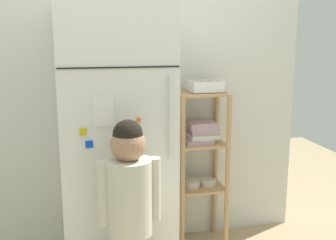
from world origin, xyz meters
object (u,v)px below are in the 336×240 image
at_px(refrigerator, 117,139).
at_px(pantry_shelf_unit, 200,152).
at_px(child_standing, 129,196).
at_px(fruit_bin, 206,87).

bearing_deg(refrigerator, pantry_shelf_unit, 13.37).
xyz_separation_m(refrigerator, child_standing, (0.02, -0.48, -0.21)).
bearing_deg(refrigerator, child_standing, -88.11).
height_order(refrigerator, fruit_bin, refrigerator).
xyz_separation_m(pantry_shelf_unit, fruit_bin, (0.03, 0.00, 0.48)).
bearing_deg(refrigerator, fruit_bin, 12.86).
height_order(child_standing, fruit_bin, fruit_bin).
bearing_deg(pantry_shelf_unit, fruit_bin, 2.49).
distance_m(child_standing, fruit_bin, 1.04).
xyz_separation_m(refrigerator, pantry_shelf_unit, (0.63, 0.15, -0.17)).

